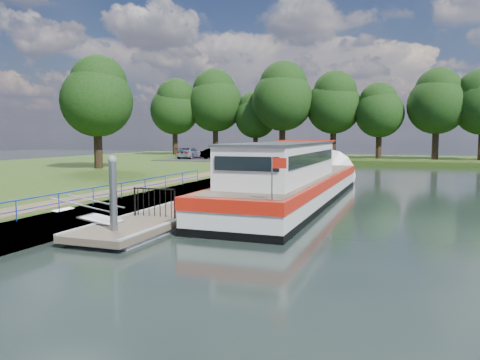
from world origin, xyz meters
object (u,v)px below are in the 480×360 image
(pontoon, at_px, (245,192))
(barge, at_px, (297,181))
(car_a, at_px, (243,154))
(car_b, at_px, (217,154))
(car_c, at_px, (190,153))

(pontoon, distance_m, barge, 4.06)
(pontoon, bearing_deg, car_a, 109.97)
(car_a, distance_m, car_b, 3.23)
(barge, xyz_separation_m, car_c, (-19.27, 25.82, 0.41))
(car_a, bearing_deg, car_c, -179.65)
(car_a, xyz_separation_m, car_c, (-6.89, 0.02, 0.01))
(pontoon, height_order, car_c, car_c)
(car_b, bearing_deg, car_a, -80.45)
(car_a, bearing_deg, car_b, -173.79)
(car_a, height_order, car_c, car_c)
(car_b, bearing_deg, pontoon, -149.47)
(barge, bearing_deg, pontoon, 155.40)
(car_a, relative_size, car_b, 1.01)
(pontoon, distance_m, car_a, 25.74)
(pontoon, bearing_deg, barge, -24.60)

